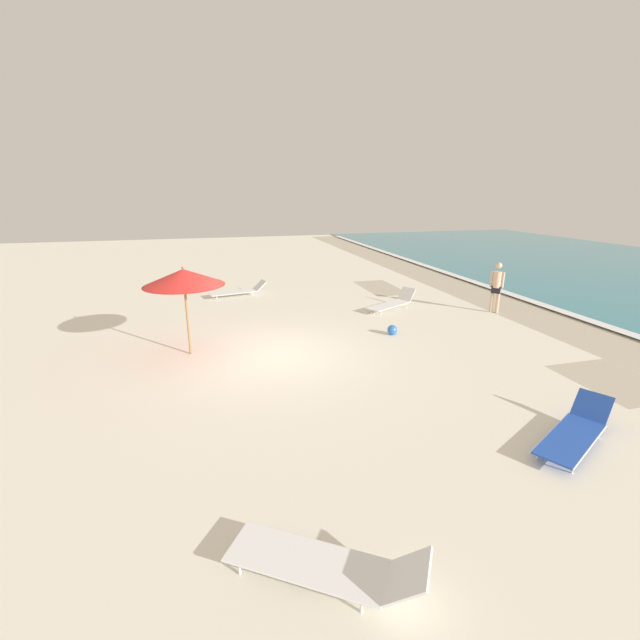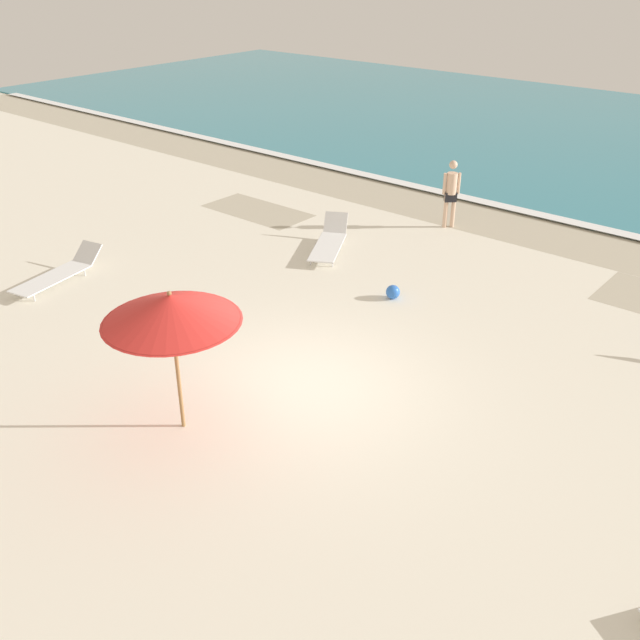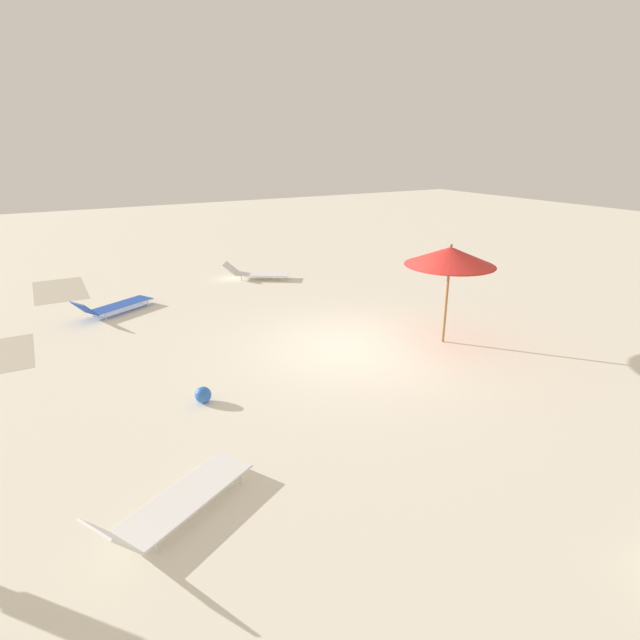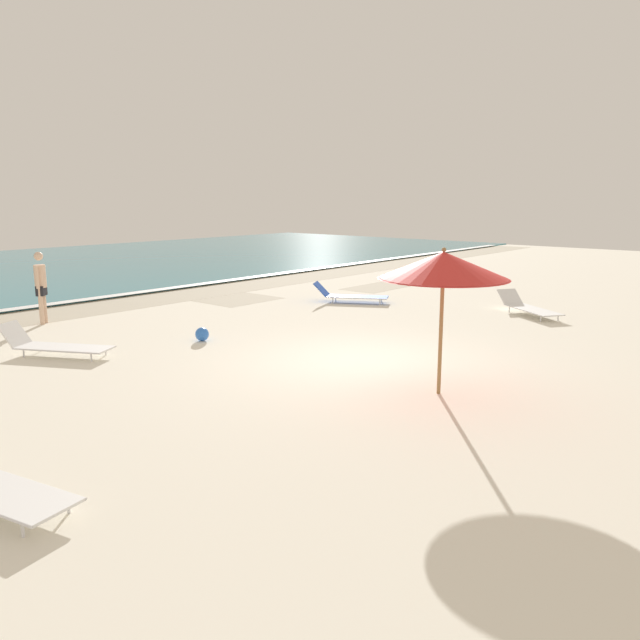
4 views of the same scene
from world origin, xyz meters
The scene contains 6 objects.
ground_plane centered at (0.00, 0.01, -0.08)m, with size 60.00×60.00×0.16m.
beach_umbrella centered at (-0.71, -1.99, 2.03)m, with size 2.02×2.02×2.31m.
sun_lounger_near_water_left centered at (-6.89, -0.23, 0.21)m, with size 1.06×2.36×0.55m.
sun_lounger_near_water_right centered at (-3.46, 4.97, 0.22)m, with size 1.57×2.22×0.63m.
beachgoer_wading_adult centered at (-2.08, 8.22, 1.00)m, with size 0.35×0.34×1.76m.
beach_ball centered at (-0.77, 3.77, 0.15)m, with size 0.30×0.30×0.30m.
Camera 2 is at (6.64, -7.52, 6.61)m, focal length 40.00 mm.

